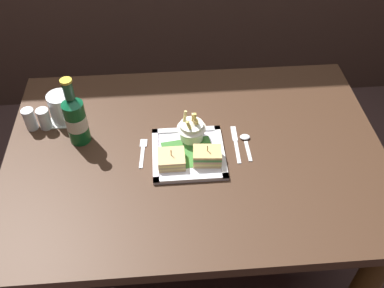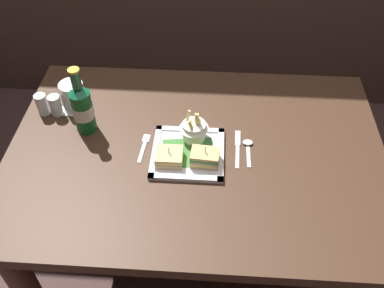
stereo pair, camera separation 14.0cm
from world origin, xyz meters
name	(u,v)px [view 1 (the left image)]	position (x,y,z in m)	size (l,w,h in m)	color
ground_plane	(195,263)	(0.00, 0.00, 0.00)	(6.00, 6.00, 0.00)	#48322F
dining_table	(195,177)	(0.00, 0.00, 0.62)	(1.28, 0.90, 0.76)	#3B2518
square_plate	(188,154)	(-0.03, -0.02, 0.77)	(0.24, 0.24, 0.02)	silver
sandwich_half_left	(171,159)	(-0.08, -0.06, 0.79)	(0.09, 0.08, 0.06)	tan
sandwich_half_right	(207,156)	(0.03, -0.06, 0.80)	(0.10, 0.07, 0.07)	tan
fries_cup	(192,128)	(-0.01, 0.05, 0.82)	(0.10, 0.10, 0.11)	white
beer_bottle	(76,118)	(-0.39, 0.08, 0.86)	(0.07, 0.07, 0.25)	#115524
drink_coaster	(65,119)	(-0.46, 0.19, 0.77)	(0.10, 0.10, 0.00)	silver
water_glass	(62,109)	(-0.46, 0.19, 0.82)	(0.09, 0.09, 0.11)	silver
fork	(143,151)	(-0.18, 0.01, 0.77)	(0.03, 0.13, 0.00)	silver
knife	(236,142)	(0.14, 0.02, 0.77)	(0.02, 0.18, 0.00)	silver
spoon	(246,140)	(0.18, 0.03, 0.77)	(0.03, 0.12, 0.01)	silver
salt_shaker	(30,120)	(-0.57, 0.15, 0.80)	(0.04, 0.04, 0.08)	silver
pepper_shaker	(45,120)	(-0.52, 0.15, 0.80)	(0.04, 0.04, 0.08)	silver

